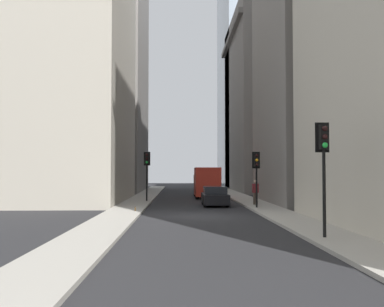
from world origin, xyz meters
name	(u,v)px	position (x,y,z in m)	size (l,w,h in m)	color
ground_plane	(201,216)	(0.00, 0.00, 0.00)	(135.00, 135.00, 0.00)	#262628
sidewalk_right	(119,215)	(0.00, 4.50, 0.07)	(90.00, 2.20, 0.14)	#A8A399
sidewalk_left	(281,215)	(0.00, -4.50, 0.07)	(90.00, 2.20, 0.14)	#A8A399
building_left_far	(272,103)	(31.27, -10.59, 11.15)	(19.22, 10.50, 22.28)	gray
building_left_midfar	(328,7)	(9.61, -10.59, 15.50)	(12.82, 10.50, 30.97)	gray
building_right_midfar	(65,78)	(11.74, 10.60, 10.17)	(15.51, 10.00, 20.34)	#A8A091
building_right_far	(104,56)	(30.24, 10.60, 16.86)	(16.43, 10.50, 33.69)	gray
glass_tower_distant	(266,0)	(44.79, -12.60, 29.86)	(19.18, 14.00, 59.73)	#93A3B2
delivery_truck	(206,182)	(17.44, -1.40, 1.46)	(6.46, 2.25, 2.84)	red
sedan_black	(215,197)	(7.51, -1.40, 0.66)	(4.30, 1.78, 1.42)	black
traffic_light_foreground	(324,152)	(-8.79, -4.06, 3.20)	(0.43, 0.52, 4.17)	black
traffic_light_midblock	(256,167)	(4.31, -3.89, 2.82)	(0.43, 0.52, 3.66)	black
traffic_light_far_junction	(147,165)	(10.86, 3.78, 3.03)	(0.43, 0.52, 3.93)	black
pedestrian	(255,191)	(6.88, -4.25, 1.09)	(0.26, 0.44, 1.74)	#473D33
discarded_bottle	(135,209)	(1.95, 3.82, 0.25)	(0.07, 0.07, 0.27)	brown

